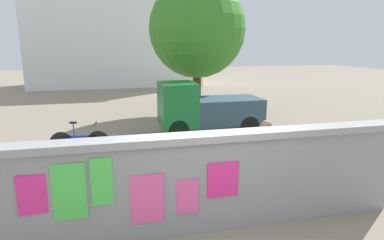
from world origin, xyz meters
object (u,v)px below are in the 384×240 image
Objects in this scene: person_walking at (265,149)px; tree_roadside at (197,30)px; auto_rickshaw_truck at (205,109)px; bicycle_near at (80,141)px; bicycle_far at (281,153)px; motorcycle at (150,159)px.

person_walking is 0.28× the size of tree_roadside.
person_walking is at bearing -90.91° from auto_rickshaw_truck.
tree_roadside is (4.64, 4.35, 3.35)m from bicycle_near.
motorcycle is at bearing 178.63° from bicycle_far.
auto_rickshaw_truck is at bearing 89.09° from person_walking.
auto_rickshaw_truck is at bearing -98.97° from tree_roadside.
person_walking is at bearing -93.98° from tree_roadside.
motorcycle is 0.33× the size of tree_roadside.
bicycle_far is 1.85m from person_walking.
auto_rickshaw_truck is 4.33m from motorcycle.
motorcycle is 1.16× the size of person_walking.
auto_rickshaw_truck is 5.02m from person_walking.
tree_roadside is (0.48, 3.06, 2.82)m from auto_rickshaw_truck.
tree_roadside is at bearing 43.14° from bicycle_near.
auto_rickshaw_truck reaches higher than bicycle_far.
bicycle_far is (1.03, -3.68, -0.54)m from auto_rickshaw_truck.
motorcycle is 1.12× the size of bicycle_far.
auto_rickshaw_truck reaches higher than person_walking.
bicycle_near is (-1.79, 2.31, -0.10)m from motorcycle.
motorcycle is 2.92m from bicycle_near.
person_walking is at bearing -31.87° from motorcycle.
motorcycle is 3.40m from bicycle_far.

